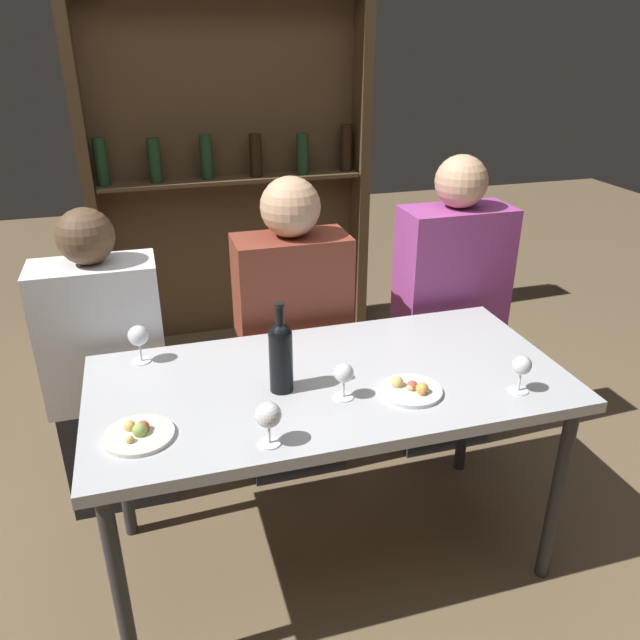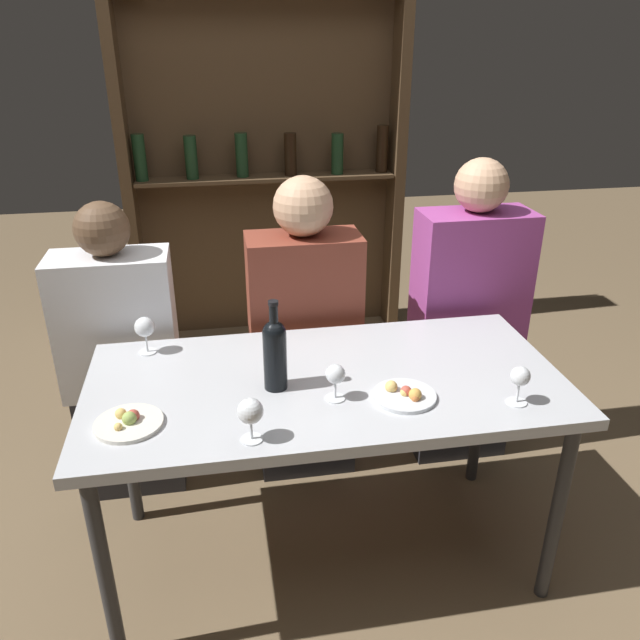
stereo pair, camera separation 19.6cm
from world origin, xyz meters
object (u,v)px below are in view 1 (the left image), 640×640
(seated_person_left, at_px, (108,375))
(wine_glass_0, at_px, (522,367))
(wine_glass_2, at_px, (268,416))
(food_plate_0, at_px, (411,389))
(food_plate_1, at_px, (139,434))
(wine_glass_3, at_px, (138,337))
(seated_person_center, at_px, (293,342))
(seated_person_right, at_px, (448,319))
(wine_glass_1, at_px, (344,375))
(wine_bottle, at_px, (281,353))

(seated_person_left, bearing_deg, wine_glass_0, -32.16)
(wine_glass_2, height_order, food_plate_0, wine_glass_2)
(wine_glass_2, height_order, food_plate_1, wine_glass_2)
(wine_glass_0, relative_size, food_plate_1, 0.63)
(wine_glass_0, distance_m, food_plate_0, 0.33)
(wine_glass_3, bearing_deg, wine_glass_0, -25.11)
(seated_person_center, bearing_deg, food_plate_1, -130.82)
(wine_glass_2, relative_size, seated_person_center, 0.10)
(food_plate_1, bearing_deg, wine_glass_3, 87.42)
(seated_person_left, relative_size, seated_person_right, 0.92)
(wine_glass_0, distance_m, seated_person_center, 0.94)
(wine_glass_3, bearing_deg, seated_person_left, 117.33)
(wine_glass_3, distance_m, seated_person_left, 0.39)
(wine_glass_0, bearing_deg, food_plate_1, 175.93)
(wine_glass_3, distance_m, seated_person_right, 1.28)
(food_plate_0, bearing_deg, wine_glass_1, 171.46)
(food_plate_0, relative_size, seated_person_center, 0.15)
(wine_glass_0, relative_size, seated_person_center, 0.10)
(wine_glass_2, bearing_deg, wine_glass_3, 119.08)
(wine_bottle, relative_size, food_plate_1, 1.52)
(wine_glass_1, height_order, seated_person_center, seated_person_center)
(food_plate_0, bearing_deg, wine_glass_0, -14.78)
(wine_bottle, bearing_deg, wine_glass_0, -17.03)
(wine_bottle, distance_m, seated_person_center, 0.63)
(wine_glass_1, bearing_deg, wine_bottle, 149.90)
(wine_glass_1, relative_size, food_plate_0, 0.60)
(food_plate_0, bearing_deg, seated_person_center, 106.06)
(wine_glass_2, bearing_deg, seated_person_center, 72.01)
(seated_person_center, bearing_deg, wine_glass_3, -155.87)
(wine_bottle, height_order, food_plate_1, wine_bottle)
(food_plate_1, bearing_deg, wine_glass_2, -21.11)
(food_plate_0, xyz_separation_m, seated_person_right, (0.48, 0.68, -0.13))
(wine_glass_2, relative_size, food_plate_1, 0.66)
(wine_glass_0, bearing_deg, wine_glass_3, 154.89)
(food_plate_0, distance_m, food_plate_1, 0.78)
(seated_person_right, bearing_deg, wine_bottle, -146.74)
(wine_glass_0, relative_size, wine_glass_1, 1.05)
(wine_glass_1, height_order, wine_glass_3, wine_glass_3)
(wine_glass_0, distance_m, wine_glass_2, 0.77)
(seated_person_center, bearing_deg, wine_bottle, -107.12)
(wine_glass_2, height_order, seated_person_center, seated_person_center)
(seated_person_left, bearing_deg, seated_person_center, 0.00)
(wine_glass_0, bearing_deg, seated_person_right, 77.73)
(food_plate_0, bearing_deg, food_plate_1, -179.68)
(wine_glass_1, xyz_separation_m, food_plate_1, (-0.58, -0.03, -0.07))
(food_plate_1, bearing_deg, seated_person_center, 49.18)
(wine_bottle, relative_size, seated_person_right, 0.22)
(seated_person_right, bearing_deg, wine_glass_1, -136.35)
(wine_glass_2, height_order, seated_person_right, seated_person_right)
(food_plate_1, bearing_deg, wine_bottle, 17.17)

